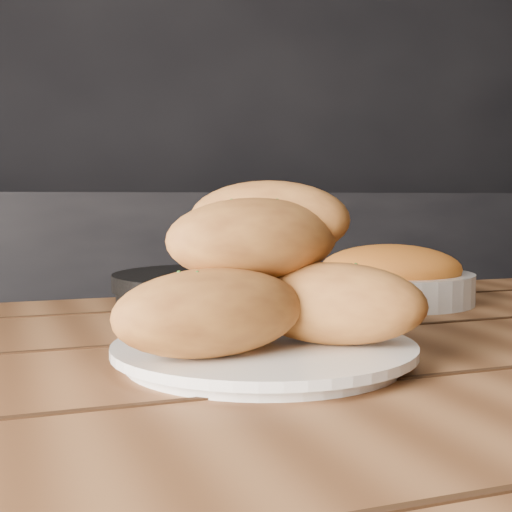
{
  "coord_description": "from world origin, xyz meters",
  "views": [
    {
      "loc": [
        -0.76,
        0.09,
        0.89
      ],
      "look_at": [
        -0.55,
        0.66,
        0.84
      ],
      "focal_mm": 50.0,
      "sensor_mm": 36.0,
      "label": 1
    }
  ],
  "objects": [
    {
      "name": "back_wall",
      "position": [
        0.0,
        2.0,
        1.35
      ],
      "size": [
        4.0,
        0.04,
        2.7
      ],
      "primitive_type": "cube",
      "color": "black",
      "rests_on": "ground"
    },
    {
      "name": "counter",
      "position": [
        0.0,
        1.7,
        0.45
      ],
      "size": [
        2.8,
        0.6,
        0.9
      ],
      "primitive_type": "cube",
      "color": "black",
      "rests_on": "ground"
    },
    {
      "name": "table",
      "position": [
        -0.57,
        0.66,
        0.65
      ],
      "size": [
        1.49,
        0.87,
        0.75
      ],
      "color": "brown",
      "rests_on": "ground"
    },
    {
      "name": "plate",
      "position": [
        -0.55,
        0.64,
        0.76
      ],
      "size": [
        0.26,
        0.26,
        0.02
      ],
      "color": "white",
      "rests_on": "table"
    },
    {
      "name": "bread_rolls",
      "position": [
        -0.56,
        0.65,
        0.83
      ],
      "size": [
        0.28,
        0.24,
        0.14
      ],
      "color": "#B07031",
      "rests_on": "plate"
    },
    {
      "name": "skillet",
      "position": [
        -0.5,
        0.95,
        0.77
      ],
      "size": [
        0.39,
        0.26,
        0.05
      ],
      "color": "black",
      "rests_on": "table"
    },
    {
      "name": "bowl",
      "position": [
        -0.27,
        0.92,
        0.78
      ],
      "size": [
        0.22,
        0.22,
        0.08
      ],
      "color": "white",
      "rests_on": "table"
    }
  ]
}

